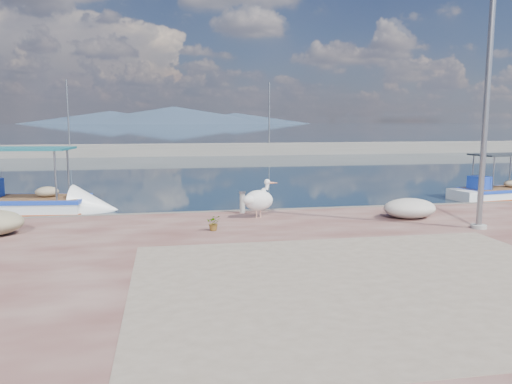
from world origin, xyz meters
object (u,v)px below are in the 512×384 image
Objects in this scene: boat_right at (500,194)px; pelican at (259,200)px; lamp_post at (485,111)px; boat_left at (27,207)px; bollard_near at (242,201)px.

pelican is (-12.18, -5.01, 0.88)m from boat_right.
lamp_post reaches higher than boat_right.
pelican is at bearing -25.04° from boat_left.
boat_left is 20.37m from boat_right.
boat_left is 16.42m from lamp_post.
lamp_post is 7.75m from bollard_near.
boat_left is at bearing 151.12° from lamp_post.
boat_left is 1.23× the size of boat_right.
boat_left is 9.67m from pelican.
bollard_near is (7.80, -4.18, 0.65)m from boat_left.
boat_right is at bearing -0.26° from pelican.
boat_left reaches higher than pelican.
lamp_post is (5.85, -2.66, 2.73)m from pelican.
pelican is 6.98m from lamp_post.
bollard_near is at bearing 90.78° from pelican.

